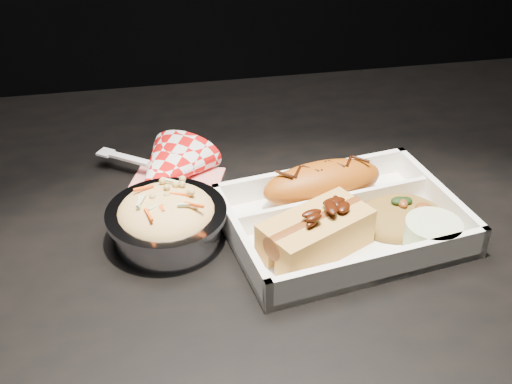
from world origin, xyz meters
The scene contains 8 objects.
dining_table centered at (0.00, 0.00, 0.66)m, with size 1.20×0.80×0.75m.
food_tray centered at (0.08, -0.03, 0.76)m, with size 0.28×0.22×0.04m.
fried_pastry centered at (0.07, 0.02, 0.78)m, with size 0.15×0.06×0.05m, color #A54F10.
hotdog centered at (0.04, -0.07, 0.78)m, with size 0.13×0.10×0.06m.
fried_rice_mound centered at (0.15, -0.03, 0.77)m, with size 0.10×0.09×0.03m, color olive.
cupcake_liner centered at (0.16, -0.08, 0.77)m, with size 0.06×0.06×0.03m, color beige.
foil_coleslaw_cup centered at (-0.11, -0.01, 0.78)m, with size 0.13×0.13×0.07m.
napkin_fork centered at (-0.11, 0.11, 0.77)m, with size 0.16×0.15×0.10m.
Camera 1 is at (-0.12, -0.58, 1.19)m, focal length 45.00 mm.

